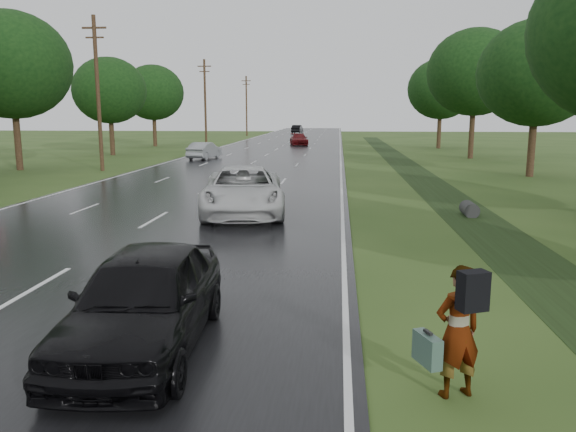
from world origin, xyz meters
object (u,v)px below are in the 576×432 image
Objects in this scene: pedestrian at (457,330)px; white_pickup at (243,191)px; dark_sedan at (144,299)px; silver_sedan at (204,151)px.

pedestrian reaches higher than white_pickup.
dark_sedan is 1.14× the size of silver_sedan.
dark_sedan is at bearing -96.00° from white_pickup.
pedestrian is 40.86m from silver_sedan.
dark_sedan is (-4.68, 1.10, -0.08)m from pedestrian.
white_pickup is at bearing 116.12° from silver_sedan.
pedestrian is 4.81m from dark_sedan.
dark_sedan is at bearing -35.34° from pedestrian.
pedestrian is 14.43m from white_pickup.
white_pickup is at bearing 89.65° from dark_sedan.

